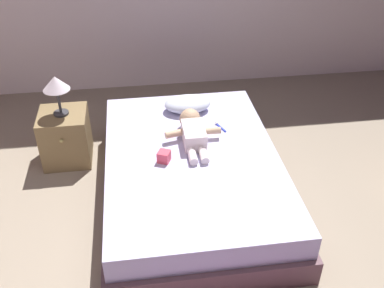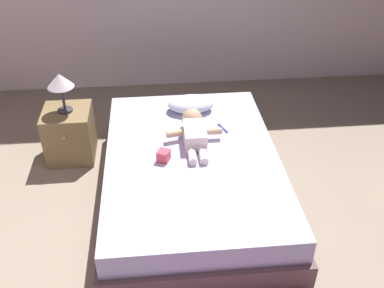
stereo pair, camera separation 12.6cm
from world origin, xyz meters
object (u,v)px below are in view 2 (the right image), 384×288
object	(u,v)px
bed	(192,175)
nightstand	(70,134)
toy_block	(164,156)
toothbrush	(222,128)
baby	(194,131)
lamp	(60,82)
pillow	(191,104)

from	to	relation	value
bed	nightstand	distance (m)	1.23
bed	toy_block	world-z (taller)	toy_block
nightstand	toy_block	bearing A→B (deg)	-40.34
toothbrush	nightstand	distance (m)	1.38
bed	nightstand	size ratio (longest dim) A/B	4.36
bed	baby	world-z (taller)	baby
toothbrush	nightstand	xyz separation A→B (m)	(-1.34, 0.29, -0.17)
nightstand	lamp	size ratio (longest dim) A/B	1.33
pillow	lamp	xyz separation A→B (m)	(-1.10, -0.04, 0.29)
nightstand	toy_block	xyz separation A→B (m)	(0.82, -0.70, 0.20)
baby	lamp	size ratio (longest dim) A/B	1.75
bed	toy_block	size ratio (longest dim) A/B	17.83
bed	toy_block	distance (m)	0.34
bed	pillow	size ratio (longest dim) A/B	4.99
bed	lamp	bearing A→B (deg)	148.33
pillow	nightstand	bearing A→B (deg)	-177.84
bed	pillow	distance (m)	0.74
pillow	nightstand	xyz separation A→B (m)	(-1.10, -0.04, -0.23)
baby	lamp	xyz separation A→B (m)	(-1.08, 0.42, 0.28)
bed	toothbrush	bearing A→B (deg)	50.38
baby	toothbrush	world-z (taller)	baby
toothbrush	toy_block	distance (m)	0.66
baby	toothbrush	size ratio (longest dim) A/B	4.14
bed	lamp	size ratio (longest dim) A/B	5.80
baby	nightstand	distance (m)	1.18
toothbrush	toy_block	xyz separation A→B (m)	(-0.52, -0.41, 0.04)
pillow	toothbrush	size ratio (longest dim) A/B	2.74
pillow	toothbrush	distance (m)	0.41
baby	nightstand	size ratio (longest dim) A/B	1.32
toothbrush	toy_block	bearing A→B (deg)	-141.58
pillow	lamp	bearing A→B (deg)	-177.84
nightstand	toy_block	distance (m)	1.10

